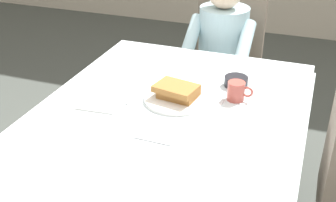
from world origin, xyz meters
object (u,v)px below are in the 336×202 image
(diner_person, at_px, (221,48))
(knife_right_of_plate, at_px, (217,110))
(plate_breakfast, at_px, (176,99))
(cup_coffee, at_px, (237,91))
(dining_table_main, at_px, (165,135))
(chair_diner, at_px, (226,59))
(breakfast_stack, at_px, (178,91))
(spoon_near_edge, at_px, (152,141))
(fork_left_of_plate, at_px, (134,95))
(bowl_butter, at_px, (236,81))

(diner_person, bearing_deg, knife_right_of_plate, 102.42)
(plate_breakfast, height_order, cup_coffee, cup_coffee)
(dining_table_main, height_order, chair_diner, chair_diner)
(dining_table_main, distance_m, chair_diner, 1.18)
(breakfast_stack, distance_m, knife_right_of_plate, 0.19)
(spoon_near_edge, bearing_deg, chair_diner, 92.42)
(diner_person, xyz_separation_m, spoon_near_edge, (0.03, -1.20, 0.07))
(diner_person, distance_m, spoon_near_edge, 1.20)
(breakfast_stack, bearing_deg, fork_left_of_plate, -172.42)
(diner_person, relative_size, knife_right_of_plate, 5.60)
(plate_breakfast, height_order, fork_left_of_plate, plate_breakfast)
(chair_diner, relative_size, bowl_butter, 8.45)
(chair_diner, height_order, spoon_near_edge, chair_diner)
(diner_person, height_order, plate_breakfast, diner_person)
(bowl_butter, bearing_deg, spoon_near_edge, -108.90)
(chair_diner, distance_m, spoon_near_edge, 1.37)
(breakfast_stack, bearing_deg, knife_right_of_plate, -8.18)
(bowl_butter, bearing_deg, breakfast_stack, -132.33)
(knife_right_of_plate, height_order, spoon_near_edge, same)
(fork_left_of_plate, bearing_deg, knife_right_of_plate, -90.25)
(bowl_butter, bearing_deg, fork_left_of_plate, -147.81)
(knife_right_of_plate, bearing_deg, bowl_butter, -3.24)
(breakfast_stack, distance_m, cup_coffee, 0.26)
(bowl_butter, bearing_deg, knife_right_of_plate, -95.86)
(diner_person, bearing_deg, bowl_butter, 109.32)
(plate_breakfast, xyz_separation_m, cup_coffee, (0.25, 0.10, 0.03))
(dining_table_main, height_order, plate_breakfast, plate_breakfast)
(breakfast_stack, bearing_deg, diner_person, 90.85)
(chair_diner, height_order, knife_right_of_plate, chair_diner)
(cup_coffee, height_order, spoon_near_edge, cup_coffee)
(fork_left_of_plate, bearing_deg, bowl_butter, -58.06)
(dining_table_main, bearing_deg, cup_coffee, 44.92)
(chair_diner, height_order, plate_breakfast, chair_diner)
(knife_right_of_plate, bearing_deg, chair_diner, 13.22)
(plate_breakfast, distance_m, cup_coffee, 0.27)
(chair_diner, relative_size, cup_coffee, 8.23)
(dining_table_main, bearing_deg, plate_breakfast, 90.52)
(breakfast_stack, height_order, bowl_butter, breakfast_stack)
(bowl_butter, distance_m, knife_right_of_plate, 0.26)
(plate_breakfast, distance_m, knife_right_of_plate, 0.19)
(diner_person, xyz_separation_m, cup_coffee, (0.25, -0.77, 0.11))
(breakfast_stack, distance_m, bowl_butter, 0.31)
(dining_table_main, bearing_deg, breakfast_stack, 87.75)
(chair_diner, xyz_separation_m, spoon_near_edge, (0.03, -1.36, 0.21))
(bowl_butter, bearing_deg, dining_table_main, -119.40)
(diner_person, bearing_deg, cup_coffee, 108.12)
(bowl_butter, relative_size, fork_left_of_plate, 0.61)
(bowl_butter, distance_m, spoon_near_edge, 0.60)
(chair_diner, bearing_deg, plate_breakfast, 90.31)
(knife_right_of_plate, bearing_deg, plate_breakfast, 86.61)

